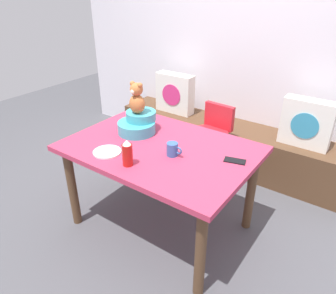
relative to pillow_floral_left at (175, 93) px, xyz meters
name	(u,v)px	position (x,y,z in m)	size (l,w,h in m)	color
ground_plane	(161,223)	(0.70, -1.21, -0.68)	(8.00, 8.00, 0.00)	#4C4C51
back_wall	(250,39)	(0.70, 0.29, 0.62)	(4.40, 0.10, 2.60)	silver
window_bench	(228,144)	(0.70, 0.02, -0.45)	(2.60, 0.44, 0.46)	brown
pillow_floral_left	(175,93)	(0.00, 0.00, 0.00)	(0.44, 0.15, 0.44)	white
pillow_floral_right	(307,123)	(1.44, 0.00, 0.00)	(0.44, 0.15, 0.44)	white
dining_table	(160,158)	(0.70, -1.21, -0.04)	(1.37, 0.96, 0.74)	#B73351
highchair	(211,135)	(0.70, -0.42, -0.16)	(0.34, 0.47, 0.79)	red
infant_seat_teal	(138,123)	(0.40, -1.11, 0.13)	(0.30, 0.33, 0.16)	teal
teddy_bear	(137,99)	(0.40, -1.11, 0.34)	(0.13, 0.12, 0.25)	#B66B37
ketchup_bottle	(127,153)	(0.68, -1.54, 0.15)	(0.07, 0.07, 0.18)	red
coffee_mug	(173,149)	(0.85, -1.27, 0.11)	(0.12, 0.08, 0.09)	#335999
dinner_plate_near	(107,152)	(0.45, -1.51, 0.07)	(0.20, 0.20, 0.01)	white
cell_phone	(235,161)	(1.24, -1.09, 0.06)	(0.07, 0.14, 0.01)	black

